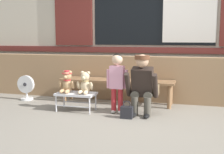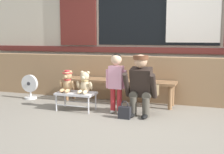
{
  "view_description": "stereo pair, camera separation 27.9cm",
  "coord_description": "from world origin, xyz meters",
  "px_view_note": "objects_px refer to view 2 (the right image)",
  "views": [
    {
      "loc": [
        0.8,
        -3.93,
        1.21
      ],
      "look_at": [
        -0.49,
        0.62,
        0.55
      ],
      "focal_mm": 46.0,
      "sensor_mm": 36.0,
      "label": 1
    },
    {
      "loc": [
        1.06,
        -3.84,
        1.21
      ],
      "look_at": [
        -0.49,
        0.62,
        0.55
      ],
      "focal_mm": 46.0,
      "sensor_mm": 36.0,
      "label": 2
    }
  ],
  "objects_px": {
    "handbag_on_ground": "(125,112)",
    "floor_fan": "(30,87)",
    "teddy_bear_with_hat": "(67,82)",
    "teddy_bear_plain": "(85,83)",
    "child_standing": "(116,76)",
    "small_display_bench": "(76,94)",
    "wooden_bench_long": "(118,83)",
    "adult_crouching": "(142,85)"
  },
  "relations": [
    {
      "from": "child_standing",
      "to": "adult_crouching",
      "type": "distance_m",
      "value": 0.43
    },
    {
      "from": "floor_fan",
      "to": "wooden_bench_long",
      "type": "bearing_deg",
      "value": 6.5
    },
    {
      "from": "handbag_on_ground",
      "to": "floor_fan",
      "type": "relative_size",
      "value": 0.57
    },
    {
      "from": "floor_fan",
      "to": "adult_crouching",
      "type": "bearing_deg",
      "value": -10.79
    },
    {
      "from": "small_display_bench",
      "to": "handbag_on_ground",
      "type": "distance_m",
      "value": 0.95
    },
    {
      "from": "wooden_bench_long",
      "to": "teddy_bear_plain",
      "type": "relative_size",
      "value": 5.78
    },
    {
      "from": "teddy_bear_with_hat",
      "to": "teddy_bear_plain",
      "type": "distance_m",
      "value": 0.32
    },
    {
      "from": "teddy_bear_plain",
      "to": "floor_fan",
      "type": "distance_m",
      "value": 1.51
    },
    {
      "from": "adult_crouching",
      "to": "floor_fan",
      "type": "xyz_separation_m",
      "value": [
        -2.35,
        0.45,
        -0.24
      ]
    },
    {
      "from": "child_standing",
      "to": "small_display_bench",
      "type": "bearing_deg",
      "value": -176.36
    },
    {
      "from": "small_display_bench",
      "to": "handbag_on_ground",
      "type": "height_order",
      "value": "small_display_bench"
    },
    {
      "from": "wooden_bench_long",
      "to": "small_display_bench",
      "type": "bearing_deg",
      "value": -125.92
    },
    {
      "from": "handbag_on_ground",
      "to": "teddy_bear_with_hat",
      "type": "bearing_deg",
      "value": 168.48
    },
    {
      "from": "handbag_on_ground",
      "to": "teddy_bear_plain",
      "type": "bearing_deg",
      "value": 163.82
    },
    {
      "from": "wooden_bench_long",
      "to": "small_display_bench",
      "type": "distance_m",
      "value": 0.86
    },
    {
      "from": "adult_crouching",
      "to": "child_standing",
      "type": "bearing_deg",
      "value": -179.72
    },
    {
      "from": "wooden_bench_long",
      "to": "small_display_bench",
      "type": "relative_size",
      "value": 3.28
    },
    {
      "from": "small_display_bench",
      "to": "floor_fan",
      "type": "relative_size",
      "value": 1.33
    },
    {
      "from": "handbag_on_ground",
      "to": "wooden_bench_long",
      "type": "bearing_deg",
      "value": 114.06
    },
    {
      "from": "wooden_bench_long",
      "to": "child_standing",
      "type": "relative_size",
      "value": 2.19
    },
    {
      "from": "adult_crouching",
      "to": "teddy_bear_plain",
      "type": "bearing_deg",
      "value": -177.3
    },
    {
      "from": "teddy_bear_with_hat",
      "to": "child_standing",
      "type": "height_order",
      "value": "child_standing"
    },
    {
      "from": "teddy_bear_with_hat",
      "to": "adult_crouching",
      "type": "relative_size",
      "value": 0.38
    },
    {
      "from": "small_display_bench",
      "to": "wooden_bench_long",
      "type": "bearing_deg",
      "value": 54.08
    },
    {
      "from": "wooden_bench_long",
      "to": "small_display_bench",
      "type": "xyz_separation_m",
      "value": [
        -0.5,
        -0.69,
        -0.11
      ]
    },
    {
      "from": "teddy_bear_with_hat",
      "to": "handbag_on_ground",
      "type": "height_order",
      "value": "teddy_bear_with_hat"
    },
    {
      "from": "teddy_bear_plain",
      "to": "handbag_on_ground",
      "type": "relative_size",
      "value": 1.34
    },
    {
      "from": "small_display_bench",
      "to": "teddy_bear_plain",
      "type": "height_order",
      "value": "teddy_bear_plain"
    },
    {
      "from": "child_standing",
      "to": "adult_crouching",
      "type": "relative_size",
      "value": 1.01
    },
    {
      "from": "wooden_bench_long",
      "to": "child_standing",
      "type": "distance_m",
      "value": 0.71
    },
    {
      "from": "teddy_bear_plain",
      "to": "adult_crouching",
      "type": "xyz_separation_m",
      "value": [
        0.94,
        0.04,
        0.02
      ]
    },
    {
      "from": "wooden_bench_long",
      "to": "teddy_bear_with_hat",
      "type": "distance_m",
      "value": 0.96
    },
    {
      "from": "small_display_bench",
      "to": "adult_crouching",
      "type": "bearing_deg",
      "value": 2.38
    },
    {
      "from": "wooden_bench_long",
      "to": "floor_fan",
      "type": "height_order",
      "value": "floor_fan"
    },
    {
      "from": "small_display_bench",
      "to": "adult_crouching",
      "type": "xyz_separation_m",
      "value": [
        1.1,
        0.05,
        0.21
      ]
    },
    {
      "from": "small_display_bench",
      "to": "handbag_on_ground",
      "type": "bearing_deg",
      "value": -13.35
    },
    {
      "from": "teddy_bear_plain",
      "to": "handbag_on_ground",
      "type": "xyz_separation_m",
      "value": [
        0.75,
        -0.22,
        -0.37
      ]
    },
    {
      "from": "teddy_bear_with_hat",
      "to": "child_standing",
      "type": "relative_size",
      "value": 0.38
    },
    {
      "from": "teddy_bear_plain",
      "to": "adult_crouching",
      "type": "distance_m",
      "value": 0.94
    },
    {
      "from": "teddy_bear_with_hat",
      "to": "floor_fan",
      "type": "distance_m",
      "value": 1.22
    },
    {
      "from": "adult_crouching",
      "to": "handbag_on_ground",
      "type": "bearing_deg",
      "value": -126.46
    },
    {
      "from": "wooden_bench_long",
      "to": "teddy_bear_plain",
      "type": "distance_m",
      "value": 0.78
    }
  ]
}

